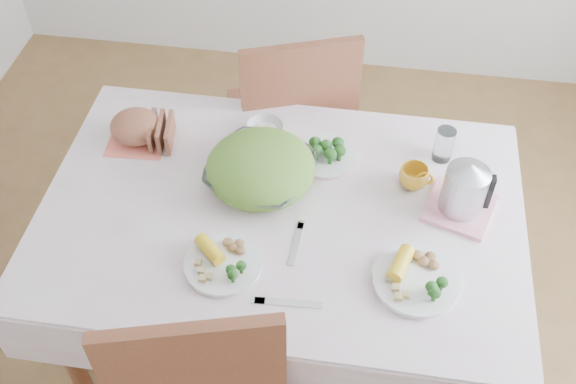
# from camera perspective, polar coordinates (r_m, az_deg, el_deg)

# --- Properties ---
(floor) EXTENTS (3.60, 3.60, 0.00)m
(floor) POSITION_cam_1_polar(r_m,az_deg,el_deg) (2.72, -0.49, -11.98)
(floor) COLOR olive
(floor) RESTS_ON ground
(dining_table) EXTENTS (1.40, 0.90, 0.75)m
(dining_table) POSITION_cam_1_polar(r_m,az_deg,el_deg) (2.40, -0.55, -7.46)
(dining_table) COLOR brown
(dining_table) RESTS_ON floor
(tablecloth) EXTENTS (1.50, 1.00, 0.01)m
(tablecloth) POSITION_cam_1_polar(r_m,az_deg,el_deg) (2.10, -0.62, -1.51)
(tablecloth) COLOR silver
(tablecloth) RESTS_ON dining_table
(chair_far) EXTENTS (0.58, 0.58, 1.01)m
(chair_far) POSITION_cam_1_polar(r_m,az_deg,el_deg) (2.81, 0.12, 5.70)
(chair_far) COLOR brown
(chair_far) RESTS_ON floor
(salad_bowl) EXTENTS (0.41, 0.41, 0.08)m
(salad_bowl) POSITION_cam_1_polar(r_m,az_deg,el_deg) (2.15, -2.31, 1.58)
(salad_bowl) COLOR white
(salad_bowl) RESTS_ON tablecloth
(dinner_plate_left) EXTENTS (0.30, 0.30, 0.02)m
(dinner_plate_left) POSITION_cam_1_polar(r_m,az_deg,el_deg) (1.96, -5.51, -6.09)
(dinner_plate_left) COLOR white
(dinner_plate_left) RESTS_ON tablecloth
(dinner_plate_right) EXTENTS (0.35, 0.35, 0.02)m
(dinner_plate_right) POSITION_cam_1_polar(r_m,az_deg,el_deg) (1.95, 10.76, -7.35)
(dinner_plate_right) COLOR white
(dinner_plate_right) RESTS_ON tablecloth
(broccoli_plate) EXTENTS (0.27, 0.27, 0.02)m
(broccoli_plate) POSITION_cam_1_polar(r_m,az_deg,el_deg) (2.25, 3.18, 3.05)
(broccoli_plate) COLOR beige
(broccoli_plate) RESTS_ON tablecloth
(napkin) EXTENTS (0.21, 0.21, 0.00)m
(napkin) POSITION_cam_1_polar(r_m,az_deg,el_deg) (2.37, -12.55, 4.46)
(napkin) COLOR #FF7860
(napkin) RESTS_ON tablecloth
(bread_loaf) EXTENTS (0.21, 0.20, 0.10)m
(bread_loaf) POSITION_cam_1_polar(r_m,az_deg,el_deg) (2.34, -12.77, 5.46)
(bread_loaf) COLOR brown
(bread_loaf) RESTS_ON napkin
(fruit_bowl) EXTENTS (0.13, 0.13, 0.04)m
(fruit_bowl) POSITION_cam_1_polar(r_m,az_deg,el_deg) (2.32, -1.97, 5.29)
(fruit_bowl) COLOR white
(fruit_bowl) RESTS_ON tablecloth
(yellow_mug) EXTENTS (0.10, 0.10, 0.07)m
(yellow_mug) POSITION_cam_1_polar(r_m,az_deg,el_deg) (2.17, 10.58, 1.26)
(yellow_mug) COLOR gold
(yellow_mug) RESTS_ON tablecloth
(glass_tumbler) EXTENTS (0.06, 0.06, 0.12)m
(glass_tumbler) POSITION_cam_1_polar(r_m,az_deg,el_deg) (2.26, 13.08, 4.01)
(glass_tumbler) COLOR white
(glass_tumbler) RESTS_ON tablecloth
(pink_tray) EXTENTS (0.25, 0.25, 0.02)m
(pink_tray) POSITION_cam_1_polar(r_m,az_deg,el_deg) (2.16, 14.28, -1.32)
(pink_tray) COLOR pink
(pink_tray) RESTS_ON tablecloth
(electric_kettle) EXTENTS (0.17, 0.17, 0.19)m
(electric_kettle) POSITION_cam_1_polar(r_m,az_deg,el_deg) (2.07, 14.85, 0.73)
(electric_kettle) COLOR #B2B5BA
(electric_kettle) RESTS_ON pink_tray
(fork_right) EXTENTS (0.03, 0.17, 0.00)m
(fork_right) POSITION_cam_1_polar(r_m,az_deg,el_deg) (2.01, 0.69, -4.39)
(fork_right) COLOR silver
(fork_right) RESTS_ON tablecloth
(knife) EXTENTS (0.19, 0.03, 0.00)m
(knife) POSITION_cam_1_polar(r_m,az_deg,el_deg) (1.89, 0.03, -9.37)
(knife) COLOR silver
(knife) RESTS_ON tablecloth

